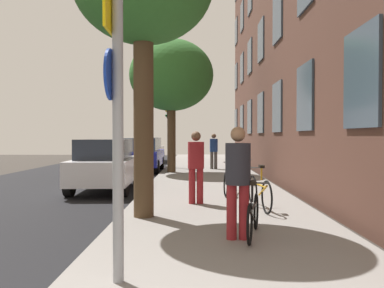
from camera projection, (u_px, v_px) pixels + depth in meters
The scene contains 19 objects.
ground_plane at pixel (123, 178), 16.48m from camera, with size 41.80×41.80×0.00m, color #332D28.
road_asphalt at pixel (72, 178), 16.50m from camera, with size 7.00×38.00×0.01m, color black.
sidewalk at pixel (209, 177), 16.45m from camera, with size 4.20×38.00×0.12m, color gray.
building_facade at pixel (275, 6), 15.79m from camera, with size 0.56×27.00×13.65m.
sign_post at pixel (116, 103), 4.40m from camera, with size 0.16×0.60×3.34m.
traffic_light at pixel (170, 122), 20.55m from camera, with size 0.43×0.24×3.37m.
tree_far at pixel (171, 76), 17.94m from camera, with size 3.74×3.74×5.91m.
bicycle_0 at pixel (253, 215), 6.43m from camera, with size 0.55×1.63×0.91m.
bicycle_1 at pixel (259, 192), 8.82m from camera, with size 0.42×1.76×0.99m.
bicycle_2 at pixel (228, 180), 11.23m from camera, with size 0.52×1.67×0.96m.
bicycle_3 at pixel (247, 173), 13.62m from camera, with size 0.42×1.67×0.89m.
bicycle_4 at pixel (244, 167), 16.02m from camera, with size 0.42×1.76×0.98m.
bicycle_5 at pixel (230, 164), 18.42m from camera, with size 0.52×1.55×0.90m.
pedestrian_0 at pixel (238, 175), 6.26m from camera, with size 0.51×0.51×1.75m.
pedestrian_1 at pixel (196, 162), 9.58m from camera, with size 0.53×0.53×1.72m.
pedestrian_2 at pixel (214, 149), 19.76m from camera, with size 0.51×0.51×1.73m.
car_0 at pixel (106, 164), 12.64m from camera, with size 1.85×4.14×1.62m.
car_1 at pixel (142, 154), 19.62m from camera, with size 1.89×4.19×1.62m.
car_2 at pixel (149, 149), 26.87m from camera, with size 1.77×4.29×1.62m.
Camera 1 is at (0.56, -1.42, 1.73)m, focal length 37.76 mm.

